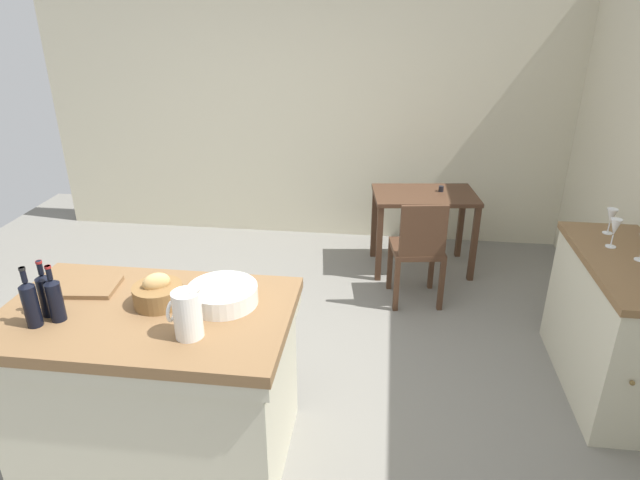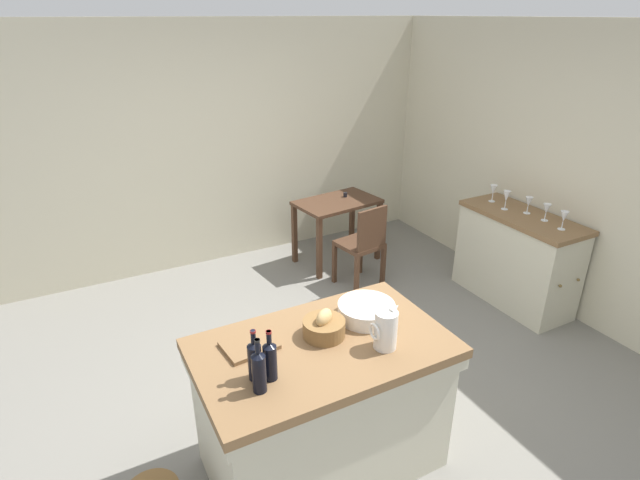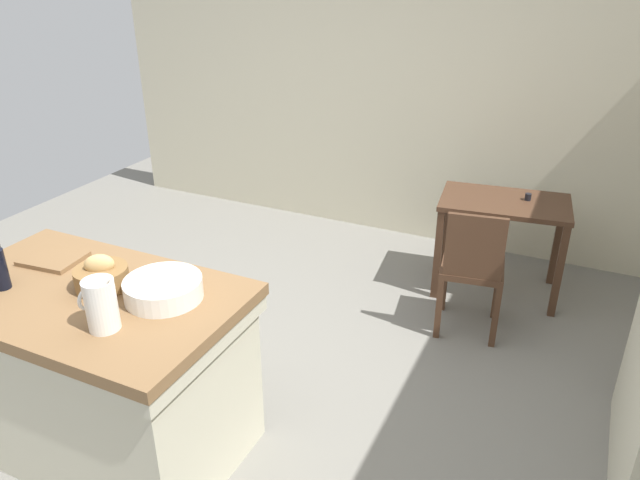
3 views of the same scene
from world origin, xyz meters
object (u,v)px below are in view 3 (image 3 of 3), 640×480
at_px(bread_basket, 101,276).
at_px(cutting_board, 53,259).
at_px(wooden_chair, 473,267).
at_px(wash_bowl, 164,289).
at_px(writing_desk, 503,216).
at_px(island_table, 100,366).
at_px(pitcher, 101,304).

bearing_deg(bread_basket, cutting_board, 166.84).
distance_m(wooden_chair, wash_bowl, 2.06).
bearing_deg(writing_desk, wash_bowl, -115.84).
distance_m(island_table, cutting_board, 0.60).
relative_size(wooden_chair, pitcher, 3.35).
bearing_deg(wooden_chair, island_table, -128.47).
bearing_deg(cutting_board, bread_basket, -13.16).
bearing_deg(pitcher, bread_basket, 134.42).
distance_m(writing_desk, pitcher, 2.95).
bearing_deg(island_table, wash_bowl, 17.45).
relative_size(island_table, bread_basket, 5.86).
relative_size(island_table, wooden_chair, 1.60).
height_order(island_table, wash_bowl, wash_bowl).
bearing_deg(island_table, wooden_chair, 51.53).
height_order(wooden_chair, bread_basket, bread_basket).
distance_m(island_table, wash_bowl, 0.61).
height_order(island_table, bread_basket, bread_basket).
distance_m(pitcher, wash_bowl, 0.32).
xyz_separation_m(writing_desk, wash_bowl, (-1.14, -2.35, 0.35)).
distance_m(pitcher, bread_basket, 0.36).
distance_m(wash_bowl, cutting_board, 0.75).
relative_size(island_table, writing_desk, 1.51).
height_order(writing_desk, pitcher, pitcher).
xyz_separation_m(island_table, wash_bowl, (0.37, 0.12, 0.47)).
bearing_deg(writing_desk, pitcher, -114.51).
height_order(wash_bowl, bread_basket, bread_basket).
distance_m(writing_desk, wooden_chair, 0.67).
xyz_separation_m(writing_desk, bread_basket, (-1.46, -2.40, 0.36)).
distance_m(island_table, writing_desk, 2.89).
height_order(pitcher, wash_bowl, pitcher).
bearing_deg(bread_basket, wash_bowl, 8.20).
relative_size(wooden_chair, wash_bowl, 2.56).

